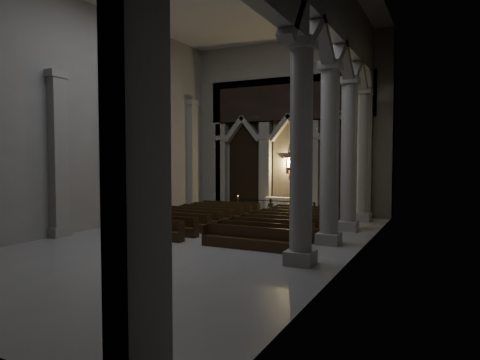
{
  "coord_description": "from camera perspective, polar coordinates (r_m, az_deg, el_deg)",
  "views": [
    {
      "loc": [
        10.29,
        -17.16,
        3.85
      ],
      "look_at": [
        0.35,
        3.0,
        2.68
      ],
      "focal_mm": 32.0,
      "sensor_mm": 36.0,
      "label": 1
    }
  ],
  "objects": [
    {
      "name": "room",
      "position": [
        20.36,
        -4.77,
        13.6
      ],
      "size": [
        24.0,
        24.1,
        12.0
      ],
      "color": "gray",
      "rests_on": "ground"
    },
    {
      "name": "sanctuary_step",
      "position": [
        29.85,
        5.87,
        -4.29
      ],
      "size": [
        8.5,
        2.6,
        0.15
      ],
      "primitive_type": "cube",
      "color": "gray",
      "rests_on": "ground"
    },
    {
      "name": "right_arcade",
      "position": [
        19.51,
        11.85,
        14.69
      ],
      "size": [
        1.0,
        24.0,
        12.0
      ],
      "color": "gray",
      "rests_on": "ground"
    },
    {
      "name": "pews",
      "position": [
        23.2,
        -0.43,
        -5.79
      ],
      "size": [
        9.63,
        9.15,
        0.94
      ],
      "color": "black",
      "rests_on": "ground"
    },
    {
      "name": "altar",
      "position": [
        30.35,
        5.09,
        -3.15
      ],
      "size": [
        1.78,
        0.71,
        0.91
      ],
      "color": "beige",
      "rests_on": "sanctuary_step"
    },
    {
      "name": "left_pilasters",
      "position": [
        26.78,
        -13.3,
        3.04
      ],
      "size": [
        0.6,
        13.0,
        8.03
      ],
      "color": "gray",
      "rests_on": "ground"
    },
    {
      "name": "candle_stand_left",
      "position": [
        29.66,
        -0.29,
        -3.81
      ],
      "size": [
        0.21,
        0.21,
        1.23
      ],
      "color": "#AF8E35",
      "rests_on": "ground"
    },
    {
      "name": "worshipper",
      "position": [
        26.94,
        4.1,
        -3.88
      ],
      "size": [
        0.51,
        0.38,
        1.27
      ],
      "primitive_type": "imported",
      "rotation": [
        0.0,
        0.0,
        0.18
      ],
      "color": "black",
      "rests_on": "ground"
    },
    {
      "name": "altar_rail",
      "position": [
        28.59,
        4.98,
        -3.39
      ],
      "size": [
        5.17,
        0.09,
        1.02
      ],
      "color": "black",
      "rests_on": "ground"
    },
    {
      "name": "sanctuary_wall",
      "position": [
        30.61,
        6.55,
        8.16
      ],
      "size": [
        14.0,
        0.77,
        12.0
      ],
      "color": "gray",
      "rests_on": "ground"
    },
    {
      "name": "candle_stand_right",
      "position": [
        27.67,
        9.29,
        -4.27
      ],
      "size": [
        0.23,
        0.23,
        1.36
      ],
      "color": "#AF8E35",
      "rests_on": "ground"
    }
  ]
}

